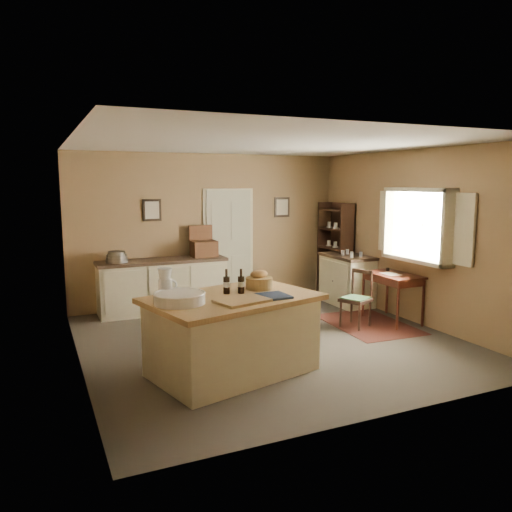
{
  "coord_description": "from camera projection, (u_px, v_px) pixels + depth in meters",
  "views": [
    {
      "loc": [
        -2.93,
        -6.05,
        2.19
      ],
      "look_at": [
        -0.04,
        0.37,
        1.15
      ],
      "focal_mm": 35.0,
      "sensor_mm": 36.0,
      "label": 1
    }
  ],
  "objects": [
    {
      "name": "ground",
      "position": [
        270.0,
        341.0,
        6.97
      ],
      "size": [
        5.0,
        5.0,
        0.0
      ],
      "primitive_type": "plane",
      "color": "#494338",
      "rests_on": "ground"
    },
    {
      "name": "rug",
      "position": [
        368.0,
        324.0,
        7.77
      ],
      "size": [
        1.18,
        1.65,
        0.01
      ],
      "primitive_type": "cube",
      "rotation": [
        0.0,
        0.0,
        -0.05
      ],
      "color": "#41170E",
      "rests_on": "ground"
    },
    {
      "name": "wall_front",
      "position": [
        390.0,
        276.0,
        4.52
      ],
      "size": [
        5.0,
        0.1,
        2.7
      ],
      "primitive_type": "cube",
      "color": "olive",
      "rests_on": "ground"
    },
    {
      "name": "right_cabinet",
      "position": [
        347.0,
        279.0,
        9.01
      ],
      "size": [
        0.59,
        1.06,
        0.99
      ],
      "color": "beige",
      "rests_on": "ground"
    },
    {
      "name": "door",
      "position": [
        229.0,
        245.0,
        9.19
      ],
      "size": [
        0.97,
        0.06,
        2.11
      ],
      "primitive_type": "cube",
      "color": "#ACAA8E",
      "rests_on": "ground"
    },
    {
      "name": "ceiling",
      "position": [
        271.0,
        143.0,
        6.57
      ],
      "size": [
        5.0,
        5.0,
        0.0
      ],
      "primitive_type": "plane",
      "color": "silver",
      "rests_on": "wall_back"
    },
    {
      "name": "window",
      "position": [
        420.0,
        225.0,
        7.55
      ],
      "size": [
        0.25,
        1.99,
        1.12
      ],
      "color": "beige",
      "rests_on": "ground"
    },
    {
      "name": "desk_chair",
      "position": [
        356.0,
        300.0,
        7.57
      ],
      "size": [
        0.52,
        0.52,
        0.85
      ],
      "primitive_type": null,
      "rotation": [
        0.0,
        0.0,
        0.43
      ],
      "color": "black",
      "rests_on": "ground"
    },
    {
      "name": "wall_right",
      "position": [
        414.0,
        237.0,
        7.79
      ],
      "size": [
        0.1,
        5.0,
        2.7
      ],
      "primitive_type": "cube",
      "color": "olive",
      "rests_on": "ground"
    },
    {
      "name": "shelving_unit",
      "position": [
        337.0,
        250.0,
        9.52
      ],
      "size": [
        0.31,
        0.81,
        1.81
      ],
      "color": "black",
      "rests_on": "ground"
    },
    {
      "name": "wall_back",
      "position": [
        210.0,
        229.0,
        9.03
      ],
      "size": [
        5.0,
        0.1,
        2.7
      ],
      "primitive_type": "cube",
      "color": "olive",
      "rests_on": "ground"
    },
    {
      "name": "writing_desk",
      "position": [
        393.0,
        280.0,
        7.85
      ],
      "size": [
        0.57,
        0.93,
        0.82
      ],
      "color": "black",
      "rests_on": "ground"
    },
    {
      "name": "wall_left",
      "position": [
        75.0,
        256.0,
        5.76
      ],
      "size": [
        0.1,
        5.0,
        2.7
      ],
      "primitive_type": "cube",
      "color": "olive",
      "rests_on": "ground"
    },
    {
      "name": "framed_prints",
      "position": [
        221.0,
        209.0,
        9.04
      ],
      "size": [
        2.82,
        0.02,
        0.38
      ],
      "color": "black",
      "rests_on": "ground"
    },
    {
      "name": "sideboard",
      "position": [
        163.0,
        284.0,
        8.5
      ],
      "size": [
        2.17,
        0.62,
        1.18
      ],
      "color": "beige",
      "rests_on": "ground"
    },
    {
      "name": "work_island",
      "position": [
        231.0,
        333.0,
        5.73
      ],
      "size": [
        2.12,
        1.64,
        1.2
      ],
      "rotation": [
        0.0,
        0.0,
        0.24
      ],
      "color": "beige",
      "rests_on": "ground"
    }
  ]
}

